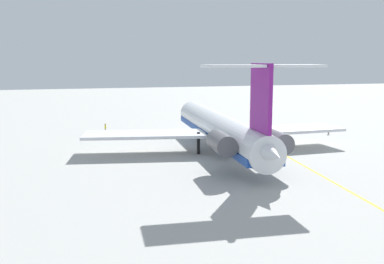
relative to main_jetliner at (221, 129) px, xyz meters
name	(u,v)px	position (x,y,z in m)	size (l,w,h in m)	color
ground	(281,143)	(4.74, -11.89, -3.46)	(299.20, 299.20, 0.00)	#ADADA8
main_jetliner	(221,129)	(0.00, 0.00, 0.00)	(43.58, 38.61, 12.69)	silver
ground_crew_near_nose	(329,128)	(10.23, -24.18, -2.36)	(0.28, 0.41, 1.74)	black
ground_crew_near_tail	(105,127)	(22.20, 14.08, -2.37)	(0.43, 0.28, 1.72)	black
taxiway_centreline	(272,148)	(1.22, -8.61, -3.46)	(102.00, 0.36, 0.01)	gold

